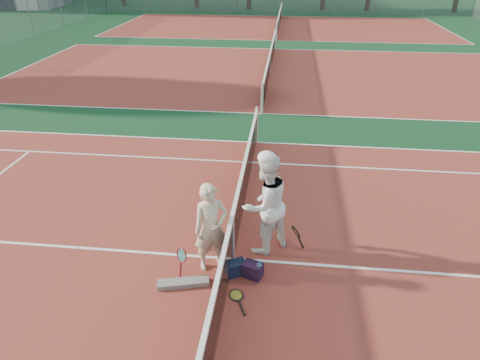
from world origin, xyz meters
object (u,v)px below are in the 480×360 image
(player_b, at_px, (265,204))
(player_a, at_px, (211,228))
(sports_bag_purple, at_px, (252,270))
(water_bottle, at_px, (259,271))
(racket_spare, at_px, (236,295))
(sports_bag_navy, at_px, (236,268))
(racket_red, at_px, (182,263))
(racket_black_held, at_px, (295,239))
(net_main, at_px, (233,237))

(player_b, bearing_deg, player_a, -7.53)
(sports_bag_purple, bearing_deg, water_bottle, -15.13)
(racket_spare, distance_m, sports_bag_navy, 0.57)
(racket_spare, height_order, sports_bag_navy, sports_bag_navy)
(racket_red, bearing_deg, player_a, -19.21)
(racket_black_held, relative_size, sports_bag_navy, 1.68)
(racket_red, bearing_deg, water_bottle, -50.91)
(net_main, xyz_separation_m, water_bottle, (0.52, -0.46, -0.36))
(player_a, distance_m, sports_bag_purple, 1.05)
(player_b, bearing_deg, net_main, -6.29)
(net_main, height_order, water_bottle, net_main)
(water_bottle, bearing_deg, racket_spare, -125.55)
(player_b, height_order, sports_bag_navy, player_b)
(racket_red, distance_m, sports_bag_purple, 1.24)
(racket_black_held, bearing_deg, water_bottle, 23.27)
(racket_spare, relative_size, sports_bag_purple, 1.75)
(racket_spare, relative_size, sports_bag_navy, 1.80)
(player_b, xyz_separation_m, racket_black_held, (0.60, -0.01, -0.72))
(racket_spare, xyz_separation_m, sports_bag_navy, (-0.07, 0.55, 0.12))
(racket_black_held, xyz_separation_m, sports_bag_purple, (-0.74, -0.82, -0.14))
(net_main, distance_m, player_b, 0.84)
(net_main, distance_m, player_a, 0.53)
(player_a, distance_m, racket_red, 0.79)
(water_bottle, bearing_deg, sports_bag_purple, 164.87)
(net_main, height_order, sports_bag_purple, net_main)
(sports_bag_navy, height_order, sports_bag_purple, sports_bag_purple)
(racket_black_held, bearing_deg, racket_red, -4.53)
(sports_bag_navy, relative_size, sports_bag_purple, 0.97)
(racket_black_held, distance_m, water_bottle, 1.07)
(racket_spare, relative_size, water_bottle, 2.00)
(racket_red, distance_m, sports_bag_navy, 0.95)
(net_main, xyz_separation_m, player_a, (-0.35, -0.23, 0.33))
(racket_red, relative_size, racket_black_held, 1.06)
(racket_black_held, relative_size, sports_bag_purple, 1.63)
(racket_black_held, distance_m, sports_bag_purple, 1.12)
(player_a, xyz_separation_m, racket_red, (-0.47, -0.34, -0.54))
(player_b, bearing_deg, sports_bag_purple, 37.54)
(racket_black_held, xyz_separation_m, water_bottle, (-0.63, -0.85, -0.13))
(racket_red, xyz_separation_m, sports_bag_navy, (0.92, 0.17, -0.17))
(net_main, bearing_deg, player_a, -147.21)
(sports_bag_navy, height_order, water_bottle, water_bottle)
(sports_bag_navy, bearing_deg, net_main, 104.67)
(sports_bag_navy, distance_m, sports_bag_purple, 0.30)
(racket_black_held, bearing_deg, racket_spare, 23.53)
(sports_bag_purple, xyz_separation_m, water_bottle, (0.12, -0.03, 0.01))
(racket_black_held, bearing_deg, player_a, -8.13)
(player_a, relative_size, water_bottle, 5.62)
(player_b, xyz_separation_m, water_bottle, (-0.03, -0.87, -0.85))
(racket_red, bearing_deg, racket_spare, -76.32)
(net_main, xyz_separation_m, sports_bag_purple, (0.40, -0.43, -0.37))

